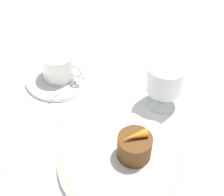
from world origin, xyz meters
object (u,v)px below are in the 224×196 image
coffee_cup (59,65)px  dessert_cake (135,147)px  fork (48,126)px  wine_glass (165,80)px  dinner_plate (121,161)px

coffee_cup → dessert_cake: size_ratio=1.69×
coffee_cup → dessert_cake: 0.27m
fork → wine_glass: bearing=46.2°
coffee_cup → fork: coffee_cup is taller
wine_glass → dessert_cake: bearing=-84.6°
dinner_plate → fork: size_ratio=1.19×
wine_glass → coffee_cup: bearing=-168.7°
wine_glass → fork: size_ratio=0.54×
wine_glass → dinner_plate: bearing=-90.0°
dinner_plate → coffee_cup: (-0.23, 0.13, 0.03)m
wine_glass → fork: (-0.17, -0.17, -0.06)m
dinner_plate → dessert_cake: size_ratio=3.67×
wine_glass → dessert_cake: size_ratio=1.68×
coffee_cup → dessert_cake: (0.25, -0.11, -0.01)m
dinner_plate → wine_glass: 0.18m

